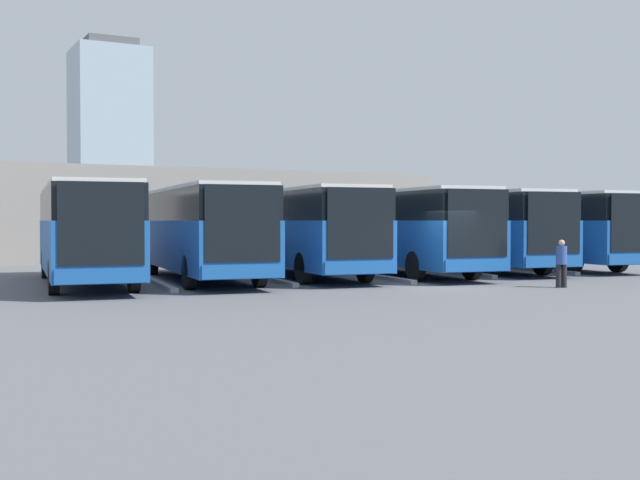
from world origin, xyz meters
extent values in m
plane|color=#5B5B60|center=(0.00, 0.00, 0.00)|extent=(600.00, 600.00, 0.00)
cube|color=#19519E|center=(-10.23, -6.34, 1.31)|extent=(4.00, 11.99, 1.72)
cube|color=black|center=(-10.23, -6.34, 2.70)|extent=(3.94, 11.81, 1.06)
cube|color=black|center=(-9.52, -0.49, 2.09)|extent=(2.27, 0.32, 2.28)
cube|color=#19519E|center=(-9.52, -0.49, 0.67)|extent=(2.46, 0.36, 0.40)
cube|color=silver|center=(-10.23, -6.34, 3.29)|extent=(3.84, 11.51, 0.12)
cylinder|color=black|center=(-10.93, -2.59, 0.55)|extent=(0.43, 1.12, 1.09)
cylinder|color=black|center=(-8.65, -2.86, 0.55)|extent=(0.43, 1.12, 1.09)
cylinder|color=black|center=(-11.81, -9.82, 0.55)|extent=(0.43, 1.12, 1.09)
cylinder|color=black|center=(-9.53, -10.10, 0.55)|extent=(0.43, 1.12, 1.09)
cube|color=#9E9E99|center=(-8.18, -4.58, 0.07)|extent=(0.92, 5.65, 0.15)
cube|color=#19519E|center=(-6.14, -6.43, 1.31)|extent=(4.00, 11.99, 1.72)
cube|color=black|center=(-6.14, -6.43, 2.70)|extent=(3.94, 11.81, 1.06)
cube|color=black|center=(-5.42, -0.57, 2.09)|extent=(2.27, 0.32, 2.28)
cube|color=#19519E|center=(-5.42, -0.57, 0.67)|extent=(2.46, 0.36, 0.40)
cube|color=silver|center=(-6.14, -6.43, 3.29)|extent=(3.84, 11.51, 0.12)
cylinder|color=black|center=(-6.84, -2.67, 0.55)|extent=(0.43, 1.12, 1.09)
cylinder|color=black|center=(-4.56, -2.95, 0.55)|extent=(0.43, 1.12, 1.09)
cylinder|color=black|center=(-7.72, -9.91, 0.55)|extent=(0.43, 1.12, 1.09)
cylinder|color=black|center=(-5.44, -10.18, 0.55)|extent=(0.43, 1.12, 1.09)
cube|color=#9E9E99|center=(-4.09, -4.66, 0.07)|extent=(0.92, 5.65, 0.15)
cube|color=#19519E|center=(-2.05, -5.70, 1.31)|extent=(4.00, 11.99, 1.72)
cube|color=black|center=(-2.05, -5.70, 2.70)|extent=(3.94, 11.81, 1.06)
cube|color=black|center=(-1.33, 0.15, 2.09)|extent=(2.27, 0.32, 2.28)
cube|color=#19519E|center=(-1.33, 0.16, 0.67)|extent=(2.46, 0.36, 0.40)
cube|color=silver|center=(-2.05, -5.70, 3.29)|extent=(3.84, 11.51, 0.12)
cylinder|color=black|center=(-2.75, -1.94, 0.55)|extent=(0.43, 1.12, 1.09)
cylinder|color=black|center=(-0.47, -2.22, 0.55)|extent=(0.43, 1.12, 1.09)
cylinder|color=black|center=(-3.63, -9.18, 0.55)|extent=(0.43, 1.12, 1.09)
cylinder|color=black|center=(-1.35, -9.46, 0.55)|extent=(0.43, 1.12, 1.09)
cube|color=#9E9E99|center=(0.00, -3.94, 0.07)|extent=(0.92, 5.65, 0.15)
cube|color=#19519E|center=(2.05, -6.45, 1.31)|extent=(4.00, 11.99, 1.72)
cube|color=black|center=(2.05, -6.45, 2.70)|extent=(3.94, 11.81, 1.06)
cube|color=black|center=(2.76, -0.60, 2.09)|extent=(2.27, 0.32, 2.28)
cube|color=#19519E|center=(2.76, -0.60, 0.67)|extent=(2.46, 0.36, 0.40)
cube|color=silver|center=(2.05, -6.45, 3.29)|extent=(3.84, 11.51, 0.12)
cylinder|color=black|center=(1.35, -2.69, 0.55)|extent=(0.43, 1.12, 1.09)
cylinder|color=black|center=(3.63, -2.97, 0.55)|extent=(0.43, 1.12, 1.09)
cylinder|color=black|center=(0.47, -9.93, 0.55)|extent=(0.43, 1.12, 1.09)
cylinder|color=black|center=(2.75, -10.21, 0.55)|extent=(0.43, 1.12, 1.09)
cube|color=#9E9E99|center=(4.09, -4.69, 0.07)|extent=(0.92, 5.65, 0.15)
cube|color=#19519E|center=(6.14, -6.30, 1.31)|extent=(4.00, 11.99, 1.72)
cube|color=black|center=(6.14, -6.30, 2.70)|extent=(3.94, 11.81, 1.06)
cube|color=black|center=(6.85, -0.45, 2.09)|extent=(2.27, 0.32, 2.28)
cube|color=#19519E|center=(6.85, -0.44, 0.67)|extent=(2.46, 0.36, 0.40)
cube|color=silver|center=(6.14, -6.30, 3.29)|extent=(3.84, 11.51, 0.12)
cylinder|color=black|center=(5.44, -2.54, 0.55)|extent=(0.43, 1.12, 1.09)
cylinder|color=black|center=(7.72, -2.82, 0.55)|extent=(0.43, 1.12, 1.09)
cylinder|color=black|center=(4.56, -9.78, 0.55)|extent=(0.43, 1.12, 1.09)
cylinder|color=black|center=(6.84, -10.05, 0.55)|extent=(0.43, 1.12, 1.09)
cube|color=#9E9E99|center=(8.18, -4.53, 0.07)|extent=(0.92, 5.65, 0.15)
cube|color=#19519E|center=(10.23, -6.33, 1.31)|extent=(4.00, 11.99, 1.72)
cube|color=black|center=(10.23, -6.33, 2.70)|extent=(3.94, 11.81, 1.06)
cube|color=black|center=(10.94, -0.47, 2.09)|extent=(2.27, 0.32, 2.28)
cube|color=#19519E|center=(10.94, -0.47, 0.67)|extent=(2.46, 0.36, 0.40)
cube|color=silver|center=(10.23, -6.33, 3.29)|extent=(3.84, 11.51, 0.12)
cylinder|color=black|center=(9.53, -2.57, 0.55)|extent=(0.43, 1.12, 1.09)
cylinder|color=black|center=(11.81, -2.85, 0.55)|extent=(0.43, 1.12, 1.09)
cylinder|color=black|center=(8.65, -9.81, 0.55)|extent=(0.43, 1.12, 1.09)
cylinder|color=black|center=(10.93, -10.08, 0.55)|extent=(0.43, 1.12, 1.09)
cylinder|color=black|center=(-3.30, 2.10, 0.38)|extent=(0.22, 0.22, 0.75)
cylinder|color=black|center=(-3.12, 2.04, 0.38)|extent=(0.22, 0.22, 0.75)
cylinder|color=#2D4C99|center=(-3.21, 2.07, 1.05)|extent=(0.44, 0.44, 0.60)
sphere|color=tan|center=(-3.21, 2.07, 1.45)|extent=(0.20, 0.20, 0.20)
cube|color=gray|center=(0.00, -25.01, 2.50)|extent=(26.93, 10.96, 5.01)
cube|color=silver|center=(0.00, -31.99, 4.76)|extent=(26.93, 3.00, 0.24)
cylinder|color=slate|center=(-9.43, -33.09, 2.38)|extent=(0.20, 0.20, 4.76)
cylinder|color=slate|center=(9.43, -33.09, 2.38)|extent=(0.20, 0.20, 4.76)
cube|color=#93A8B7|center=(-32.77, -190.87, 23.44)|extent=(18.42, 18.42, 46.89)
cube|color=#4C4C51|center=(-32.77, -190.87, 48.09)|extent=(12.89, 12.89, 2.40)
camera|label=1|loc=(15.70, 21.40, 2.18)|focal=45.00mm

